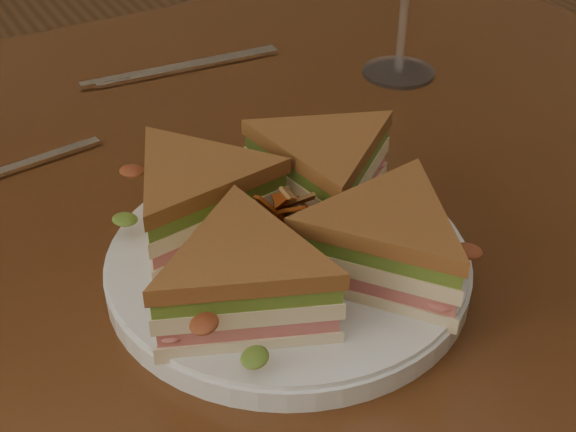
{
  "coord_description": "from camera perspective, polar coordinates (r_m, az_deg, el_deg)",
  "views": [
    {
      "loc": [
        -0.16,
        -0.5,
        1.11
      ],
      "look_at": [
        0.05,
        -0.12,
        0.8
      ],
      "focal_mm": 50.0,
      "sensor_mm": 36.0,
      "label": 1
    }
  ],
  "objects": [
    {
      "name": "table",
      "position": [
        0.7,
        -8.79,
        -6.26
      ],
      "size": [
        1.2,
        0.8,
        0.75
      ],
      "color": "#381C0C",
      "rests_on": "ground"
    },
    {
      "name": "plate",
      "position": [
        0.57,
        -0.0,
        -3.46
      ],
      "size": [
        0.25,
        0.25,
        0.02
      ],
      "primitive_type": "cylinder",
      "color": "white",
      "rests_on": "table"
    },
    {
      "name": "sandwich_wedges",
      "position": [
        0.54,
        0.0,
        -0.43
      ],
      "size": [
        0.3,
        0.3,
        0.06
      ],
      "color": "#FFEABC",
      "rests_on": "plate"
    },
    {
      "name": "crisps_mound",
      "position": [
        0.55,
        0.0,
        -0.77
      ],
      "size": [
        0.09,
        0.09,
        0.05
      ],
      "primitive_type": null,
      "color": "#CE581A",
      "rests_on": "plate"
    },
    {
      "name": "knife",
      "position": [
        0.86,
        -8.0,
        10.28
      ],
      "size": [
        0.22,
        0.03,
        0.0
      ],
      "rotation": [
        0.0,
        0.0,
        -0.07
      ],
      "color": "silver",
      "rests_on": "table"
    }
  ]
}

